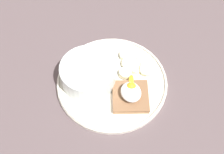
{
  "coord_description": "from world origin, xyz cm",
  "views": [
    {
      "loc": [
        39.45,
        -13.28,
        67.33
      ],
      "look_at": [
        0.0,
        0.0,
        5.0
      ],
      "focal_mm": 50.0,
      "sensor_mm": 36.0,
      "label": 1
    }
  ],
  "objects": [
    {
      "name": "ground_plane",
      "position": [
        0.0,
        0.0,
        1.0
      ],
      "size": [
        120.0,
        120.0,
        2.0
      ],
      "primitive_type": "cube",
      "color": "#534649",
      "rests_on": "ground"
    },
    {
      "name": "banana_slice_outer",
      "position": [
        -6.06,
        5.69,
        3.65
      ],
      "size": [
        3.97,
        3.95,
        1.36
      ],
      "color": "#EDF1C6",
      "rests_on": "plate"
    },
    {
      "name": "toast_slice",
      "position": [
        5.88,
        2.61,
        3.8
      ],
      "size": [
        10.65,
        10.65,
        1.43
      ],
      "color": "brown",
      "rests_on": "plate"
    },
    {
      "name": "banana_slice_right",
      "position": [
        -0.31,
        9.04,
        3.82
      ],
      "size": [
        4.82,
        4.76,
        1.92
      ],
      "color": "#EAECB9",
      "rests_on": "plate"
    },
    {
      "name": "banana_slice_inner",
      "position": [
        -3.47,
        5.32,
        3.57
      ],
      "size": [
        4.56,
        4.54,
        1.45
      ],
      "color": "beige",
      "rests_on": "plate"
    },
    {
      "name": "plate",
      "position": [
        0.0,
        0.0,
        2.8
      ],
      "size": [
        27.25,
        27.25,
        1.6
      ],
      "color": "silver",
      "rests_on": "ground_plane"
    },
    {
      "name": "banana_slice_back",
      "position": [
        -1.49,
        6.83,
        3.53
      ],
      "size": [
        3.88,
        3.93,
        1.27
      ],
      "color": "beige",
      "rests_on": "plate"
    },
    {
      "name": "banana_slice_left",
      "position": [
        -3.9,
        7.92,
        3.59
      ],
      "size": [
        3.52,
        3.45,
        1.29
      ],
      "color": "beige",
      "rests_on": "plate"
    },
    {
      "name": "poached_egg",
      "position": [
        5.71,
        2.69,
        5.93
      ],
      "size": [
        8.1,
        5.06,
        3.36
      ],
      "color": "white",
      "rests_on": "toast_slice"
    },
    {
      "name": "oatmeal_bowl",
      "position": [
        -2.16,
        -5.26,
        5.9
      ],
      "size": [
        13.42,
        13.42,
        5.75
      ],
      "color": "white",
      "rests_on": "plate"
    },
    {
      "name": "banana_slice_front",
      "position": [
        -0.86,
        3.76,
        3.65
      ],
      "size": [
        3.72,
        3.82,
        1.55
      ],
      "color": "beige",
      "rests_on": "plate"
    }
  ]
}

